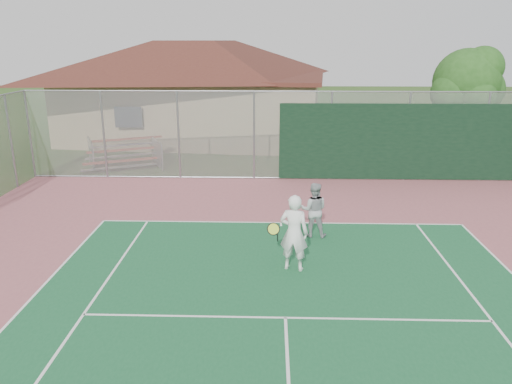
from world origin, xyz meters
TOP-DOWN VIEW (x-y plane):
  - back_fence at (2.11, 16.98)m, footprint 20.08×0.11m
  - clubhouse at (-4.51, 26.14)m, footprint 15.71×11.31m
  - bleachers at (-6.84, 18.91)m, footprint 3.82×3.02m
  - tree at (9.00, 21.93)m, footprint 3.69×3.50m
  - player_white_front at (0.24, 8.66)m, footprint 1.05×0.71m
  - player_grey_back at (0.90, 10.85)m, footprint 0.83×0.68m

SIDE VIEW (x-z plane):
  - bleachers at x=-6.84m, z-range 0.03..1.20m
  - player_grey_back at x=0.90m, z-range 0.00..1.57m
  - player_white_front at x=0.24m, z-range 0.00..1.90m
  - back_fence at x=2.11m, z-range -0.09..3.43m
  - clubhouse at x=-4.51m, z-range 0.05..6.43m
  - tree at x=9.00m, z-range 0.81..5.96m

